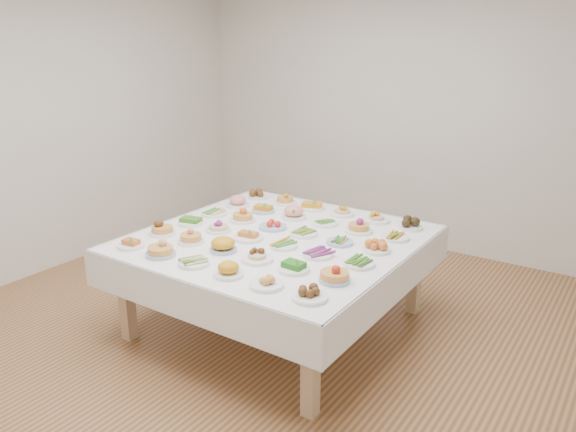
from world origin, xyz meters
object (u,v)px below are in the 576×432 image
Objects in this scene: dish_35 at (410,223)px; dish_18 at (214,213)px; display_table at (277,246)px; dish_0 at (131,244)px.

dish_18 is at bearing -158.39° from dish_35.
dish_18 is 1.09× the size of dish_35.
display_table is 9.56× the size of dish_18.
display_table is 0.79m from dish_18.
dish_18 is at bearing 90.53° from dish_0.
dish_35 is at bearing 21.61° from dish_18.
dish_18 reaches higher than display_table.
dish_0 is at bearing -89.47° from dish_18.
dish_0 is at bearing -134.43° from display_table.
dish_0 reaches higher than display_table.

